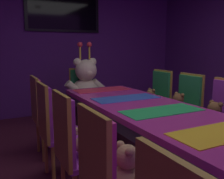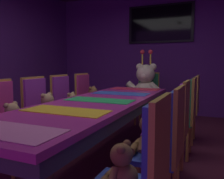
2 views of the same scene
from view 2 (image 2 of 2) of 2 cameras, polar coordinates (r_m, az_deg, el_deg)
The scene contains 24 objects.
ground_plane at distance 2.90m, azimuth -2.95°, elevation -17.24°, with size 7.90×7.90×0.00m, color #591E33.
wall_back at distance 5.71m, azimuth 11.48°, elevation 8.56°, with size 5.20×0.12×2.80m, color #59267F.
banquet_table at distance 2.70m, azimuth -3.03°, elevation -4.35°, with size 0.90×3.12×0.75m.
chair_left_1 at distance 2.77m, azimuth -24.74°, elevation -5.93°, with size 0.42×0.41×0.98m.
teddy_left_1 at distance 2.67m, azimuth -22.63°, elevation -6.50°, with size 0.25×0.32×0.30m.
chair_left_2 at distance 3.19m, azimuth -17.09°, elevation -4.10°, with size 0.42×0.41×0.98m.
teddy_left_2 at distance 3.10m, azimuth -15.02°, elevation -4.27°, with size 0.27×0.35×0.33m.
chair_left_3 at distance 3.66m, azimuth -11.41°, elevation -2.65°, with size 0.42×0.41×0.98m.
teddy_left_3 at distance 3.58m, azimuth -9.52°, elevation -3.15°, with size 0.22×0.29×0.27m.
chair_left_4 at distance 4.15m, azimuth -6.30°, elevation -1.53°, with size 0.42×0.41×0.98m.
teddy_left_4 at distance 4.08m, azimuth -4.52°, elevation -1.72°, with size 0.25×0.33×0.31m.
chair_right_0 at distance 1.35m, azimuth 8.02°, elevation -18.07°, with size 0.42×0.41×0.98m.
teddy_right_0 at distance 1.40m, azimuth 2.11°, elevation -18.26°, with size 0.21×0.28×0.26m.
chair_right_1 at distance 1.87m, azimuth 13.21°, elevation -11.22°, with size 0.42×0.41×0.98m.
teddy_right_1 at distance 1.90m, azimuth 8.79°, elevation -10.92°, with size 0.26×0.34×0.32m.
chair_right_2 at distance 2.49m, azimuth 15.39°, elevation -6.91°, with size 0.42×0.41×0.98m.
teddy_right_2 at distance 2.51m, azimuth 12.09°, elevation -6.92°, with size 0.25×0.32×0.30m.
chair_right_3 at distance 3.07m, azimuth 17.47°, elevation -4.52°, with size 0.42×0.41×0.98m.
teddy_right_3 at distance 3.09m, azimuth 14.79°, elevation -4.61°, with size 0.24×0.31×0.29m.
chair_right_4 at distance 3.66m, azimuth 18.46°, elevation -2.86°, with size 0.42×0.41×0.98m.
teddy_right_4 at distance 3.67m, azimuth 16.24°, elevation -3.17°, with size 0.21×0.27×0.26m.
throne_chair at distance 4.67m, azimuth 8.50°, elevation -0.70°, with size 0.41×0.42×0.98m.
king_teddy_bear at distance 4.49m, azimuth 7.97°, elevation 1.15°, with size 0.74×0.57×0.95m.
wall_tv at distance 5.68m, azimuth 11.43°, elevation 15.17°, with size 1.46×0.06×0.85m.
Camera 2 is at (1.18, -2.38, 1.15)m, focal length 38.23 mm.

